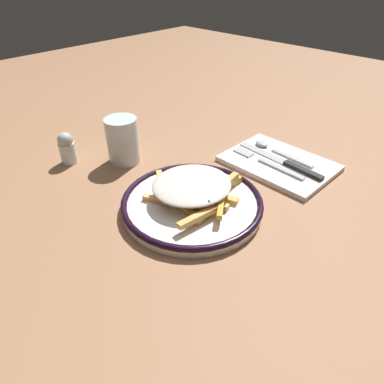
{
  "coord_description": "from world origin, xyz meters",
  "views": [
    {
      "loc": [
        -0.36,
        -0.34,
        0.39
      ],
      "look_at": [
        0.0,
        0.0,
        0.04
      ],
      "focal_mm": 32.4,
      "sensor_mm": 36.0,
      "label": 1
    }
  ],
  "objects_px": {
    "plate": "(192,203)",
    "fries_heap": "(194,188)",
    "knife": "(286,163)",
    "salt_shaker": "(67,148)",
    "water_glass": "(123,141)",
    "napkin": "(279,163)",
    "fork": "(267,163)",
    "spoon": "(273,149)"
  },
  "relations": [
    {
      "from": "water_glass",
      "to": "spoon",
      "type": "bearing_deg",
      "value": -41.93
    },
    {
      "from": "spoon",
      "to": "salt_shaker",
      "type": "distance_m",
      "value": 0.46
    },
    {
      "from": "fork",
      "to": "water_glass",
      "type": "height_order",
      "value": "water_glass"
    },
    {
      "from": "spoon",
      "to": "water_glass",
      "type": "xyz_separation_m",
      "value": [
        -0.25,
        0.22,
        0.04
      ]
    },
    {
      "from": "napkin",
      "to": "fries_heap",
      "type": "bearing_deg",
      "value": 171.56
    },
    {
      "from": "knife",
      "to": "spoon",
      "type": "height_order",
      "value": "spoon"
    },
    {
      "from": "salt_shaker",
      "to": "fork",
      "type": "bearing_deg",
      "value": -49.73
    },
    {
      "from": "napkin",
      "to": "salt_shaker",
      "type": "height_order",
      "value": "salt_shaker"
    },
    {
      "from": "plate",
      "to": "salt_shaker",
      "type": "height_order",
      "value": "salt_shaker"
    },
    {
      "from": "fork",
      "to": "water_glass",
      "type": "relative_size",
      "value": 1.77
    },
    {
      "from": "plate",
      "to": "napkin",
      "type": "bearing_deg",
      "value": -7.21
    },
    {
      "from": "fork",
      "to": "knife",
      "type": "bearing_deg",
      "value": -50.44
    },
    {
      "from": "plate",
      "to": "spoon",
      "type": "height_order",
      "value": "plate"
    },
    {
      "from": "fries_heap",
      "to": "fork",
      "type": "bearing_deg",
      "value": -6.21
    },
    {
      "from": "water_glass",
      "to": "napkin",
      "type": "bearing_deg",
      "value": -49.83
    },
    {
      "from": "fork",
      "to": "salt_shaker",
      "type": "xyz_separation_m",
      "value": [
        -0.28,
        0.33,
        0.02
      ]
    },
    {
      "from": "plate",
      "to": "knife",
      "type": "relative_size",
      "value": 1.21
    },
    {
      "from": "fork",
      "to": "napkin",
      "type": "bearing_deg",
      "value": -24.05
    },
    {
      "from": "knife",
      "to": "salt_shaker",
      "type": "xyz_separation_m",
      "value": [
        -0.3,
        0.36,
        0.02
      ]
    },
    {
      "from": "knife",
      "to": "salt_shaker",
      "type": "relative_size",
      "value": 2.97
    },
    {
      "from": "spoon",
      "to": "salt_shaker",
      "type": "relative_size",
      "value": 2.16
    },
    {
      "from": "water_glass",
      "to": "knife",
      "type": "bearing_deg",
      "value": -52.02
    },
    {
      "from": "fries_heap",
      "to": "spoon",
      "type": "bearing_deg",
      "value": 0.07
    },
    {
      "from": "plate",
      "to": "fork",
      "type": "relative_size",
      "value": 1.44
    },
    {
      "from": "plate",
      "to": "fork",
      "type": "distance_m",
      "value": 0.22
    },
    {
      "from": "napkin",
      "to": "knife",
      "type": "xyz_separation_m",
      "value": [
        -0.0,
        -0.02,
        0.01
      ]
    },
    {
      "from": "fork",
      "to": "plate",
      "type": "bearing_deg",
      "value": 175.1
    },
    {
      "from": "fries_heap",
      "to": "napkin",
      "type": "distance_m",
      "value": 0.24
    },
    {
      "from": "plate",
      "to": "water_glass",
      "type": "bearing_deg",
      "value": 84.15
    },
    {
      "from": "salt_shaker",
      "to": "napkin",
      "type": "bearing_deg",
      "value": -48.11
    },
    {
      "from": "water_glass",
      "to": "plate",
      "type": "bearing_deg",
      "value": -95.85
    },
    {
      "from": "water_glass",
      "to": "salt_shaker",
      "type": "distance_m",
      "value": 0.12
    },
    {
      "from": "fries_heap",
      "to": "spoon",
      "type": "height_order",
      "value": "fries_heap"
    },
    {
      "from": "plate",
      "to": "napkin",
      "type": "distance_m",
      "value": 0.24
    },
    {
      "from": "water_glass",
      "to": "salt_shaker",
      "type": "height_order",
      "value": "water_glass"
    },
    {
      "from": "plate",
      "to": "fries_heap",
      "type": "height_order",
      "value": "fries_heap"
    },
    {
      "from": "water_glass",
      "to": "salt_shaker",
      "type": "relative_size",
      "value": 1.41
    },
    {
      "from": "knife",
      "to": "salt_shaker",
      "type": "bearing_deg",
      "value": 130.21
    },
    {
      "from": "plate",
      "to": "salt_shaker",
      "type": "xyz_separation_m",
      "value": [
        -0.06,
        0.31,
        0.02
      ]
    },
    {
      "from": "fries_heap",
      "to": "knife",
      "type": "bearing_deg",
      "value": -13.02
    },
    {
      "from": "knife",
      "to": "spoon",
      "type": "xyz_separation_m",
      "value": [
        0.03,
        0.05,
        0.0
      ]
    },
    {
      "from": "knife",
      "to": "fork",
      "type": "bearing_deg",
      "value": 129.56
    }
  ]
}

